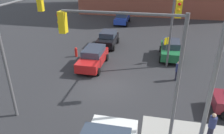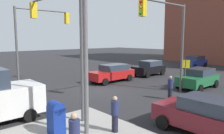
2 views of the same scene
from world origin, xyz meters
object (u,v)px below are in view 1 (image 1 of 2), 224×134
coupe_red (93,57)px  sedan_green (171,49)px  traffic_signal_nw_corner (174,20)px  traffic_signal_se_corner (21,33)px  traffic_signal_ne_corner (131,52)px  pedestrian_crossing (178,71)px  fire_hydrant (76,52)px  street_lamp_corner (207,62)px  hatchback_black (108,39)px  coupe_blue (122,18)px  pedestrian_waiting (212,126)px

coupe_red → sedan_green: bearing=117.1°
traffic_signal_nw_corner → coupe_red: 7.46m
traffic_signal_se_corner → traffic_signal_ne_corner: same height
sedan_green → pedestrian_crossing: size_ratio=2.53×
traffic_signal_se_corner → coupe_red: 7.42m
traffic_signal_se_corner → fire_hydrant: size_ratio=6.91×
street_lamp_corner → fire_hydrant: bearing=-136.3°
traffic_signal_ne_corner → hatchback_black: (-13.09, -4.08, -3.81)m
street_lamp_corner → coupe_blue: street_lamp_corner is taller
fire_hydrant → pedestrian_waiting: pedestrian_waiting is taller
traffic_signal_se_corner → street_lamp_corner: 10.24m
hatchback_black → fire_hydrant: bearing=-33.6°
traffic_signal_ne_corner → pedestrian_crossing: (-6.50, 2.93, -3.83)m
traffic_signal_se_corner → sedan_green: traffic_signal_se_corner is taller
coupe_red → pedestrian_waiting: coupe_red is taller
sedan_green → pedestrian_waiting: size_ratio=2.53×
traffic_signal_ne_corner → fire_hydrant: traffic_signal_ne_corner is taller
coupe_red → traffic_signal_se_corner: bearing=-23.7°
traffic_signal_se_corner → fire_hydrant: traffic_signal_se_corner is taller
street_lamp_corner → traffic_signal_ne_corner: bearing=-100.6°
fire_hydrant → coupe_red: (1.81, 2.28, 0.36)m
fire_hydrant → hatchback_black: size_ratio=0.25×
traffic_signal_ne_corner → coupe_blue: traffic_signal_ne_corner is taller
sedan_green → traffic_signal_se_corner: bearing=-45.0°
fire_hydrant → hatchback_black: (-3.59, 2.39, 0.36)m
hatchback_black → pedestrian_waiting: 15.25m
coupe_red → pedestrian_crossing: bearing=80.5°
traffic_signal_nw_corner → coupe_red: (-0.58, -6.42, -3.76)m
traffic_signal_nw_corner → hatchback_black: (-5.97, -6.31, -3.76)m
hatchback_black → pedestrian_waiting: bearing=33.0°
pedestrian_crossing → hatchback_black: bearing=-34.2°
traffic_signal_se_corner → traffic_signal_nw_corner: bearing=120.4°
hatchback_black → street_lamp_corner: bearing=27.9°
traffic_signal_ne_corner → pedestrian_crossing: size_ratio=4.08×
traffic_signal_nw_corner → fire_hydrant: traffic_signal_nw_corner is taller
coupe_red → pedestrian_crossing: size_ratio=2.81×
traffic_signal_nw_corner → traffic_signal_se_corner: 10.44m
traffic_signal_se_corner → hatchback_black: bearing=166.6°
hatchback_black → sedan_green: bearing=73.6°
sedan_green → traffic_signal_ne_corner: bearing=-12.9°
pedestrian_waiting → pedestrian_crossing: bearing=-86.5°
fire_hydrant → pedestrian_waiting: size_ratio=0.59×
sedan_green → hatchback_black: (-1.95, -6.63, -0.00)m
coupe_blue → traffic_signal_nw_corner: bearing=21.4°
traffic_signal_nw_corner → traffic_signal_se_corner: (5.28, -9.00, -0.01)m
traffic_signal_ne_corner → hatchback_black: bearing=-162.7°
traffic_signal_nw_corner → fire_hydrant: (-2.38, -8.70, -4.11)m
traffic_signal_nw_corner → coupe_blue: traffic_signal_nw_corner is taller
street_lamp_corner → coupe_red: bearing=-138.4°
hatchback_black → pedestrian_waiting: size_ratio=2.39×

